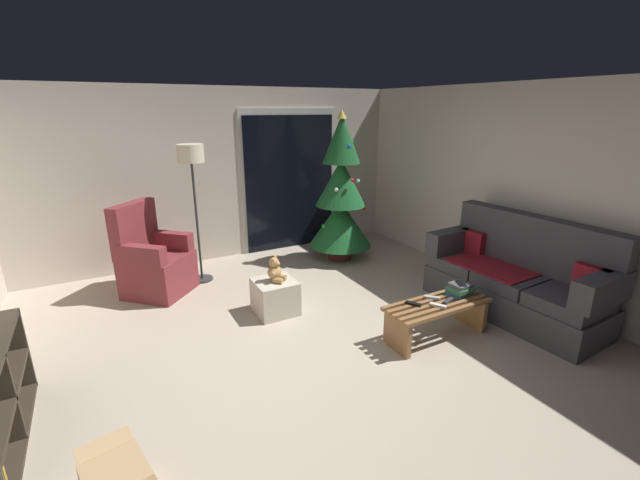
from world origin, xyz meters
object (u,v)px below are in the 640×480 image
(remote_black, at_px, (413,304))
(christmas_tree, at_px, (341,197))
(book_stack, at_px, (460,289))
(remote_graphite, at_px, (448,301))
(ottoman, at_px, (275,297))
(couch, at_px, (517,279))
(floor_lamp, at_px, (192,167))
(cell_phone, at_px, (461,283))
(teddy_bear_honey, at_px, (275,271))
(coffee_table, at_px, (437,314))
(remote_white, at_px, (438,305))
(remote_silver, at_px, (432,297))
(armchair, at_px, (154,262))

(remote_black, xyz_separation_m, christmas_tree, (0.59, 2.34, 0.57))
(book_stack, bearing_deg, remote_graphite, -162.39)
(remote_graphite, xyz_separation_m, ottoman, (-1.31, 1.29, -0.20))
(couch, xyz_separation_m, floor_lamp, (-2.88, 2.59, 1.11))
(floor_lamp, xyz_separation_m, ottoman, (0.51, -1.33, -1.31))
(book_stack, height_order, cell_phone, cell_phone)
(remote_graphite, xyz_separation_m, remote_black, (-0.35, 0.11, 0.00))
(remote_graphite, relative_size, book_stack, 0.58)
(ottoman, bearing_deg, teddy_bear_honey, -46.32)
(christmas_tree, relative_size, teddy_bear_honey, 7.65)
(coffee_table, distance_m, teddy_bear_honey, 1.75)
(remote_white, height_order, cell_phone, cell_phone)
(remote_silver, relative_size, remote_black, 1.00)
(remote_silver, bearing_deg, christmas_tree, 38.73)
(christmas_tree, bearing_deg, armchair, 179.06)
(remote_white, distance_m, remote_black, 0.23)
(couch, xyz_separation_m, cell_phone, (-0.84, 0.03, 0.11))
(remote_graphite, xyz_separation_m, remote_silver, (-0.09, 0.13, 0.00))
(coffee_table, relative_size, floor_lamp, 0.62)
(couch, bearing_deg, remote_black, 176.79)
(remote_silver, relative_size, christmas_tree, 0.07)
(remote_white, bearing_deg, christmas_tree, -130.29)
(remote_black, distance_m, armchair, 3.15)
(remote_white, height_order, remote_black, same)
(coffee_table, relative_size, teddy_bear_honey, 3.86)
(remote_silver, relative_size, cell_phone, 1.08)
(coffee_table, height_order, armchair, armchair)
(coffee_table, relative_size, armchair, 0.97)
(couch, height_order, cell_phone, couch)
(coffee_table, xyz_separation_m, cell_phone, (0.32, 0.03, 0.25))
(remote_graphite, height_order, remote_black, same)
(christmas_tree, distance_m, floor_lamp, 2.13)
(remote_white, bearing_deg, teddy_bear_honey, -80.24)
(couch, relative_size, floor_lamp, 1.11)
(floor_lamp, height_order, ottoman, floor_lamp)
(book_stack, relative_size, ottoman, 0.61)
(ottoman, bearing_deg, remote_black, -50.90)
(remote_white, distance_m, book_stack, 0.41)
(remote_graphite, height_order, floor_lamp, floor_lamp)
(couch, distance_m, cell_phone, 0.85)
(book_stack, xyz_separation_m, armchair, (-2.64, 2.42, -0.04))
(floor_lamp, bearing_deg, ottoman, -69.02)
(book_stack, bearing_deg, armchair, 137.46)
(coffee_table, xyz_separation_m, book_stack, (0.34, 0.04, 0.18))
(remote_silver, bearing_deg, remote_graphite, -98.85)
(couch, xyz_separation_m, book_stack, (-0.82, 0.04, 0.04))
(book_stack, relative_size, armchair, 0.24)
(christmas_tree, bearing_deg, remote_black, -104.06)
(cell_phone, height_order, christmas_tree, christmas_tree)
(remote_black, relative_size, christmas_tree, 0.07)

